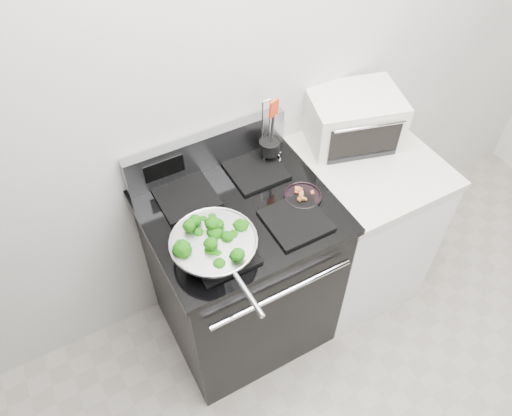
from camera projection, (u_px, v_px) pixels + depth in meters
back_wall at (263, 67)px, 2.09m from camera, size 4.00×0.02×2.70m
gas_range at (242, 271)px, 2.44m from camera, size 0.79×0.69×1.13m
counter at (355, 224)px, 2.68m from camera, size 0.62×0.68×0.92m
skillet at (214, 245)px, 1.90m from camera, size 0.34×0.54×0.07m
broccoli_pile at (214, 242)px, 1.88m from camera, size 0.27×0.27×0.09m
bacon_plate at (303, 194)px, 2.13m from camera, size 0.16×0.16×0.04m
utensil_holder at (270, 150)px, 2.25m from camera, size 0.11×0.11×0.33m
toaster_oven at (353, 118)px, 2.35m from camera, size 0.49×0.42×0.24m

